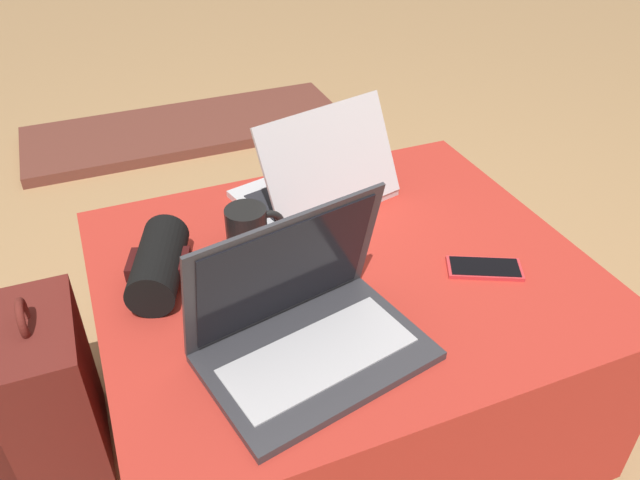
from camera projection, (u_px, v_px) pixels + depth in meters
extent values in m
plane|color=tan|center=(339.00, 418.00, 1.54)|extent=(14.00, 14.00, 0.00)
cube|color=maroon|center=(339.00, 411.00, 1.52)|extent=(0.93, 0.78, 0.05)
cube|color=#B22D23|center=(341.00, 342.00, 1.38)|extent=(0.97, 0.82, 0.43)
cube|color=#333338|center=(317.00, 357.00, 1.05)|extent=(0.41, 0.31, 0.02)
cube|color=#B2B2B7|center=(319.00, 355.00, 1.04)|extent=(0.34, 0.20, 0.00)
cube|color=#333338|center=(285.00, 269.00, 1.03)|extent=(0.37, 0.14, 0.24)
cube|color=black|center=(286.00, 271.00, 1.03)|extent=(0.33, 0.12, 0.21)
cube|color=silver|center=(313.00, 193.00, 1.47)|extent=(0.38, 0.31, 0.02)
cube|color=#232328|center=(311.00, 188.00, 1.47)|extent=(0.32, 0.20, 0.00)
cube|color=silver|center=(331.00, 161.00, 1.36)|extent=(0.35, 0.18, 0.22)
cube|color=#1E4799|center=(329.00, 161.00, 1.37)|extent=(0.31, 0.16, 0.19)
cube|color=red|center=(484.00, 268.00, 1.25)|extent=(0.16, 0.12, 0.01)
cube|color=black|center=(485.00, 266.00, 1.24)|extent=(0.15, 0.11, 0.00)
cube|color=#5B1E19|center=(52.00, 393.00, 1.35)|extent=(0.18, 0.29, 0.39)
cube|color=#4E1A15|center=(10.00, 430.00, 1.36)|extent=(0.06, 0.23, 0.18)
torus|color=#5B1E19|center=(24.00, 318.00, 1.22)|extent=(0.02, 0.09, 0.09)
cylinder|color=black|center=(159.00, 264.00, 1.19)|extent=(0.15, 0.23, 0.09)
cube|color=#350D0D|center=(159.00, 264.00, 1.19)|extent=(0.13, 0.11, 0.03)
cylinder|color=black|center=(247.00, 231.00, 1.27)|extent=(0.08, 0.08, 0.10)
torus|color=black|center=(268.00, 226.00, 1.29)|extent=(0.07, 0.02, 0.07)
cube|color=brown|center=(187.00, 129.00, 2.81)|extent=(1.40, 0.50, 0.04)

